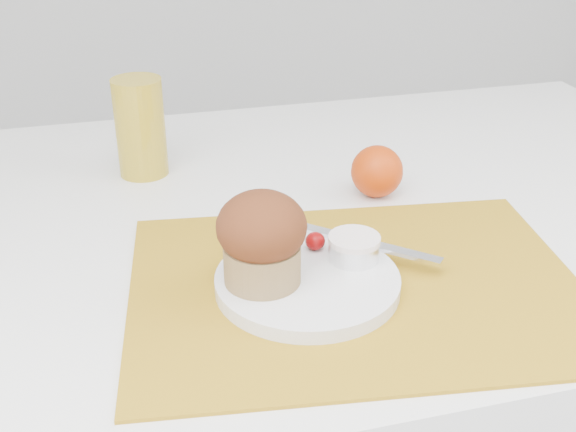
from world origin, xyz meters
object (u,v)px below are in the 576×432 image
object	(u,v)px
plate	(307,282)
orange	(377,171)
table	(330,417)
muffin	(262,238)
juice_glass	(140,127)

from	to	relation	value
plate	orange	size ratio (longest dim) A/B	2.81
table	muffin	distance (m)	0.51
orange	juice_glass	bearing A→B (deg)	152.65
plate	orange	bearing A→B (deg)	52.63
orange	muffin	bearing A→B (deg)	-135.47
juice_glass	plate	bearing A→B (deg)	-68.38
table	orange	size ratio (longest dim) A/B	17.30
table	juice_glass	distance (m)	0.53
plate	muffin	size ratio (longest dim) A/B	1.97
table	juice_glass	bearing A→B (deg)	145.88
orange	muffin	distance (m)	0.29
orange	juice_glass	xyz separation A→B (m)	(-0.30, 0.15, 0.03)
table	juice_glass	size ratio (longest dim) A/B	8.64
orange	muffin	xyz separation A→B (m)	(-0.20, -0.20, 0.04)
plate	juice_glass	bearing A→B (deg)	111.62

